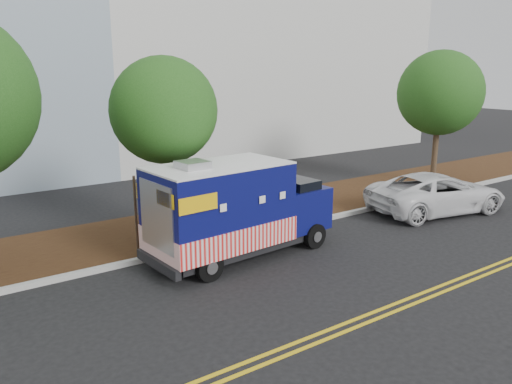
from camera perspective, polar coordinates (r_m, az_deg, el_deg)
ground at (r=14.02m, az=-5.90°, el=-8.65°), size 120.00×120.00×0.00m
curb at (r=15.15m, az=-8.50°, el=-6.67°), size 120.00×0.18×0.15m
mulch_strip at (r=16.96m, az=-11.67°, el=-4.54°), size 120.00×4.00×0.15m
centerline_near at (r=10.72m, az=6.19°, el=-16.16°), size 120.00×0.10×0.01m
centerline_far at (r=10.56m, az=7.12°, el=-16.69°), size 120.00×0.10×0.01m
tree_b at (r=15.81m, az=-10.48°, el=9.12°), size 3.31×3.31×5.77m
tree_d at (r=24.42m, az=20.28°, el=10.56°), size 3.81×3.81×6.20m
sign_post at (r=14.91m, az=-13.55°, el=-2.69°), size 0.06×0.06×2.40m
food_truck at (r=14.32m, az=-2.56°, el=-2.32°), size 5.86×2.58×3.01m
white_car at (r=20.23m, az=19.97°, el=-0.09°), size 5.84×3.55×1.51m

